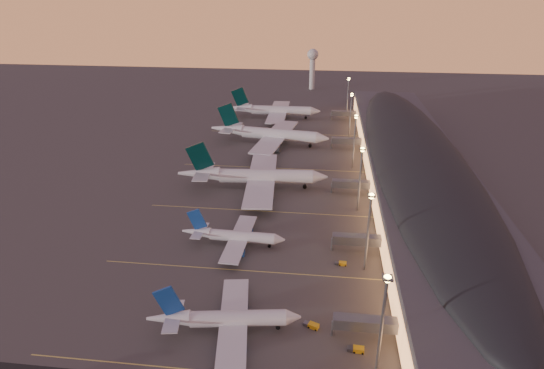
{
  "coord_description": "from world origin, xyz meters",
  "views": [
    {
      "loc": [
        21.42,
        -119.83,
        80.65
      ],
      "look_at": [
        2.0,
        45.0,
        7.0
      ],
      "focal_mm": 30.0,
      "sensor_mm": 36.0,
      "label": 1
    }
  ],
  "objects_px": {
    "airliner_narrow_north": "(233,236)",
    "radar_tower": "(313,62)",
    "baggage_tug_b": "(356,349)",
    "airliner_narrow_south": "(225,319)",
    "baggage_tug_a": "(312,325)",
    "airliner_wide_mid": "(269,134)",
    "baggage_tug_c": "(341,264)",
    "airliner_wide_far": "(273,110)",
    "airliner_wide_near": "(253,176)"
  },
  "relations": [
    {
      "from": "airliner_narrow_south",
      "to": "radar_tower",
      "type": "relative_size",
      "value": 1.19
    },
    {
      "from": "airliner_wide_mid",
      "to": "radar_tower",
      "type": "bearing_deg",
      "value": 91.61
    },
    {
      "from": "airliner_narrow_north",
      "to": "radar_tower",
      "type": "xyz_separation_m",
      "value": [
        16.87,
        250.42,
        18.61
      ]
    },
    {
      "from": "airliner_narrow_north",
      "to": "airliner_wide_far",
      "type": "relative_size",
      "value": 0.57
    },
    {
      "from": "airliner_narrow_north",
      "to": "baggage_tug_b",
      "type": "height_order",
      "value": "airliner_narrow_north"
    },
    {
      "from": "airliner_narrow_north",
      "to": "airliner_wide_mid",
      "type": "height_order",
      "value": "airliner_wide_mid"
    },
    {
      "from": "airliner_narrow_north",
      "to": "airliner_wide_mid",
      "type": "distance_m",
      "value": 106.22
    },
    {
      "from": "airliner_wide_near",
      "to": "baggage_tug_b",
      "type": "height_order",
      "value": "airliner_wide_near"
    },
    {
      "from": "baggage_tug_a",
      "to": "airliner_narrow_north",
      "type": "bearing_deg",
      "value": 149.73
    },
    {
      "from": "airliner_narrow_north",
      "to": "baggage_tug_b",
      "type": "relative_size",
      "value": 8.56
    },
    {
      "from": "baggage_tug_b",
      "to": "baggage_tug_c",
      "type": "xyz_separation_m",
      "value": [
        -2.83,
        36.39,
        -0.06
      ]
    },
    {
      "from": "baggage_tug_a",
      "to": "airliner_wide_mid",
      "type": "bearing_deg",
      "value": 124.54
    },
    {
      "from": "baggage_tug_a",
      "to": "baggage_tug_b",
      "type": "relative_size",
      "value": 1.04
    },
    {
      "from": "airliner_narrow_south",
      "to": "baggage_tug_b",
      "type": "height_order",
      "value": "airliner_narrow_south"
    },
    {
      "from": "airliner_narrow_south",
      "to": "baggage_tug_c",
      "type": "height_order",
      "value": "airliner_narrow_south"
    },
    {
      "from": "airliner_narrow_north",
      "to": "baggage_tug_a",
      "type": "distance_m",
      "value": 46.53
    },
    {
      "from": "baggage_tug_a",
      "to": "baggage_tug_b",
      "type": "xyz_separation_m",
      "value": [
        10.95,
        -7.1,
        0.0
      ]
    },
    {
      "from": "airliner_narrow_north",
      "to": "radar_tower",
      "type": "bearing_deg",
      "value": 88.15
    },
    {
      "from": "airliner_narrow_south",
      "to": "baggage_tug_a",
      "type": "xyz_separation_m",
      "value": [
        21.77,
        3.67,
        -3.04
      ]
    },
    {
      "from": "airliner_narrow_south",
      "to": "baggage_tug_a",
      "type": "height_order",
      "value": "airliner_narrow_south"
    },
    {
      "from": "radar_tower",
      "to": "baggage_tug_c",
      "type": "bearing_deg",
      "value": -85.81
    },
    {
      "from": "airliner_wide_near",
      "to": "baggage_tug_a",
      "type": "height_order",
      "value": "airliner_wide_near"
    },
    {
      "from": "baggage_tug_c",
      "to": "airliner_wide_mid",
      "type": "bearing_deg",
      "value": 110.0
    },
    {
      "from": "airliner_wide_mid",
      "to": "baggage_tug_a",
      "type": "height_order",
      "value": "airliner_wide_mid"
    },
    {
      "from": "airliner_wide_near",
      "to": "airliner_wide_far",
      "type": "distance_m",
      "value": 111.05
    },
    {
      "from": "airliner_wide_near",
      "to": "airliner_wide_mid",
      "type": "bearing_deg",
      "value": 86.07
    },
    {
      "from": "airliner_narrow_south",
      "to": "airliner_wide_far",
      "type": "distance_m",
      "value": 199.24
    },
    {
      "from": "airliner_narrow_north",
      "to": "baggage_tug_b",
      "type": "bearing_deg",
      "value": -46.98
    },
    {
      "from": "airliner_wide_mid",
      "to": "airliner_wide_far",
      "type": "relative_size",
      "value": 1.08
    },
    {
      "from": "airliner_narrow_south",
      "to": "airliner_wide_mid",
      "type": "bearing_deg",
      "value": 84.27
    },
    {
      "from": "airliner_wide_mid",
      "to": "baggage_tug_a",
      "type": "bearing_deg",
      "value": -69.87
    },
    {
      "from": "baggage_tug_b",
      "to": "airliner_narrow_north",
      "type": "bearing_deg",
      "value": 135.05
    },
    {
      "from": "airliner_wide_mid",
      "to": "baggage_tug_b",
      "type": "bearing_deg",
      "value": -66.44
    },
    {
      "from": "airliner_wide_near",
      "to": "baggage_tug_c",
      "type": "height_order",
      "value": "airliner_wide_near"
    },
    {
      "from": "baggage_tug_c",
      "to": "baggage_tug_b",
      "type": "bearing_deg",
      "value": -83.5
    },
    {
      "from": "airliner_wide_mid",
      "to": "baggage_tug_b",
      "type": "relative_size",
      "value": 16.15
    },
    {
      "from": "airliner_narrow_south",
      "to": "baggage_tug_b",
      "type": "xyz_separation_m",
      "value": [
        32.72,
        -3.43,
        -3.04
      ]
    },
    {
      "from": "airliner_wide_far",
      "to": "baggage_tug_c",
      "type": "relative_size",
      "value": 16.94
    },
    {
      "from": "baggage_tug_a",
      "to": "airliner_wide_near",
      "type": "bearing_deg",
      "value": 131.76
    },
    {
      "from": "airliner_wide_far",
      "to": "baggage_tug_a",
      "type": "bearing_deg",
      "value": -81.21
    },
    {
      "from": "radar_tower",
      "to": "baggage_tug_b",
      "type": "bearing_deg",
      "value": -85.78
    },
    {
      "from": "airliner_wide_near",
      "to": "baggage_tug_a",
      "type": "distance_m",
      "value": 89.08
    },
    {
      "from": "baggage_tug_c",
      "to": "airliner_wide_near",
      "type": "bearing_deg",
      "value": 125.59
    },
    {
      "from": "airliner_narrow_north",
      "to": "airliner_wide_mid",
      "type": "relative_size",
      "value": 0.53
    },
    {
      "from": "airliner_wide_mid",
      "to": "baggage_tug_c",
      "type": "distance_m",
      "value": 120.15
    },
    {
      "from": "airliner_narrow_south",
      "to": "baggage_tug_c",
      "type": "xyz_separation_m",
      "value": [
        29.89,
        32.96,
        -3.09
      ]
    },
    {
      "from": "baggage_tug_a",
      "to": "baggage_tug_c",
      "type": "distance_m",
      "value": 30.39
    },
    {
      "from": "airliner_wide_near",
      "to": "baggage_tug_c",
      "type": "relative_size",
      "value": 17.62
    },
    {
      "from": "airliner_narrow_south",
      "to": "radar_tower",
      "type": "bearing_deg",
      "value": 79.35
    },
    {
      "from": "airliner_narrow_north",
      "to": "airliner_wide_near",
      "type": "xyz_separation_m",
      "value": [
        -0.69,
        47.0,
        2.03
      ]
    }
  ]
}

